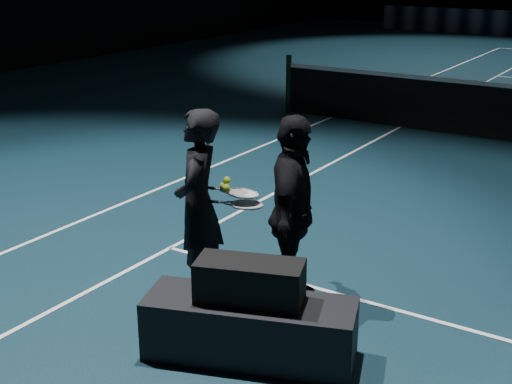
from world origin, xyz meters
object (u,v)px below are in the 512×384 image
player_bench (250,329)px  racket_upper (243,193)px  racket_bag (250,281)px  player_a (198,205)px  player_b (292,214)px  tennis_balls (225,185)px  racket_lower (247,205)px

player_bench → racket_upper: 1.26m
racket_bag → racket_upper: (-0.61, 0.82, 0.35)m
racket_bag → player_a: size_ratio=0.47×
player_a → racket_upper: bearing=90.7°
player_a → player_b: (0.81, 0.25, 0.00)m
player_bench → tennis_balls: 1.33m
racket_upper → racket_bag: bearing=-74.4°
player_bench → player_a: 1.33m
racket_bag → player_a: player_a is taller
racket_bag → tennis_balls: tennis_balls is taller
player_bench → player_b: player_b is taller
player_a → tennis_balls: 0.33m
racket_lower → racket_upper: racket_upper is taller
racket_bag → racket_lower: (-0.55, 0.79, 0.26)m
player_a → tennis_balls: (0.24, 0.08, 0.20)m
player_b → tennis_balls: (-0.57, -0.17, 0.20)m
player_b → racket_upper: size_ratio=2.52×
player_bench → racket_upper: (-0.61, 0.82, 0.75)m
player_bench → tennis_balls: bearing=115.3°
tennis_balls → player_b: bearing=16.5°
player_bench → racket_bag: bearing=0.0°
player_bench → racket_lower: (-0.55, 0.79, 0.66)m
racket_lower → racket_upper: (-0.06, 0.02, 0.09)m
player_bench → player_a: size_ratio=0.93×
racket_bag → racket_lower: size_ratio=1.18×
player_b → tennis_balls: bearing=84.0°
player_bench → racket_upper: size_ratio=2.36×
player_b → racket_upper: 0.47m
tennis_balls → racket_upper: bearing=30.5°
racket_lower → racket_bag: bearing=-72.4°
player_a → racket_lower: bearing=85.0°
racket_bag → racket_lower: bearing=105.1°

